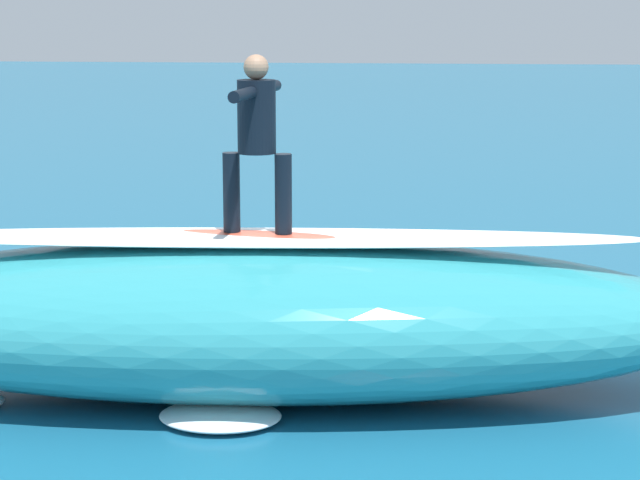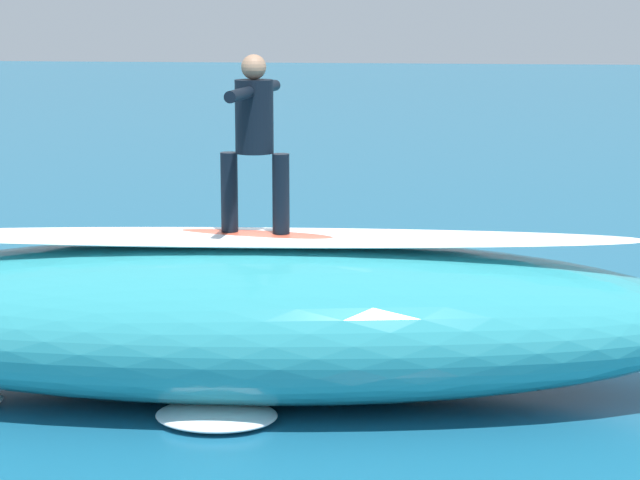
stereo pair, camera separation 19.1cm
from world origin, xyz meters
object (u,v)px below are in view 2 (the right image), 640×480
(surfer_riding, at_px, (254,130))
(surfboard_paddling, at_px, (371,316))
(surfboard_riding, at_px, (255,237))
(surfer_paddling, at_px, (361,299))

(surfer_riding, relative_size, surfboard_paddling, 0.68)
(surfboard_riding, bearing_deg, surfer_paddling, -98.46)
(surfer_riding, bearing_deg, surfer_paddling, -98.46)
(surfer_riding, height_order, surfboard_paddling, surfer_riding)
(surfboard_riding, relative_size, surfer_paddling, 1.30)
(surfboard_riding, distance_m, surfboard_paddling, 3.27)
(surfboard_riding, relative_size, surfboard_paddling, 0.95)
(surfboard_riding, distance_m, surfer_riding, 0.97)
(surfboard_riding, height_order, surfboard_paddling, surfboard_riding)
(surfboard_riding, xyz_separation_m, surfboard_paddling, (-0.85, -2.81, -1.44))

